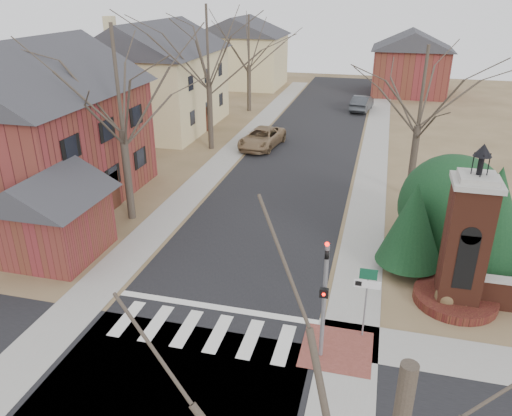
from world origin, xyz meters
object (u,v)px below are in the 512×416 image
(distant_car, at_px, (362,103))
(sign_post, at_px, (367,289))
(brick_gate_monument, at_px, (463,254))
(traffic_signal_pole, at_px, (325,291))
(pickup_truck, at_px, (262,138))

(distant_car, bearing_deg, sign_post, 101.39)
(sign_post, xyz_separation_m, brick_gate_monument, (3.41, 3.01, 0.22))
(traffic_signal_pole, distance_m, pickup_truck, 23.99)
(pickup_truck, bearing_deg, brick_gate_monument, -48.65)
(sign_post, xyz_separation_m, distant_car, (-2.19, 35.79, -1.19))
(sign_post, bearing_deg, pickup_truck, 112.71)
(pickup_truck, relative_size, distant_car, 1.14)
(sign_post, height_order, pickup_truck, sign_post)
(sign_post, bearing_deg, distant_car, 93.51)
(brick_gate_monument, bearing_deg, traffic_signal_pole, -136.76)
(traffic_signal_pole, xyz_separation_m, distant_car, (-0.90, 37.21, -1.83))
(traffic_signal_pole, relative_size, sign_post, 1.64)
(sign_post, height_order, distant_car, sign_post)
(pickup_truck, height_order, distant_car, distant_car)
(pickup_truck, bearing_deg, sign_post, -59.92)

